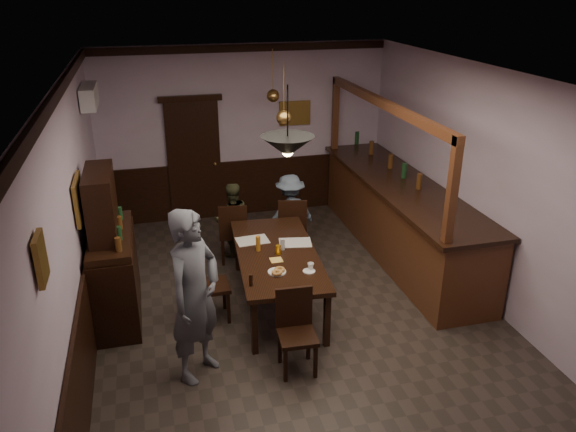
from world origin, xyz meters
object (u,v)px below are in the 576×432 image
object	(u,v)px
dining_table	(277,257)
person_seated_right	(290,213)
pendant_brass_far	(273,96)
bar_counter	(400,216)
pendant_brass_mid	(284,118)
sideboard	(112,260)
pendant_iron	(288,146)
soda_can	(278,250)
chair_near	(296,326)
chair_side	(205,281)
chair_far_right	(292,225)
person_standing	(195,296)
person_seated_left	(232,219)
chair_far_left	(233,230)
coffee_cup	(311,266)

from	to	relation	value
dining_table	person_seated_right	distance (m)	1.62
person_seated_right	pendant_brass_far	world-z (taller)	pendant_brass_far
bar_counter	pendant_brass_mid	size ratio (longest dim) A/B	5.33
sideboard	pendant_iron	xyz separation A→B (m)	(1.96, -1.05, 1.60)
soda_can	sideboard	bearing A→B (deg)	171.52
pendant_brass_far	pendant_brass_mid	bearing A→B (deg)	-97.71
dining_table	chair_near	size ratio (longest dim) A/B	2.43
sideboard	chair_side	bearing A→B (deg)	-19.59
pendant_brass_mid	chair_far_right	bearing A→B (deg)	62.43
bar_counter	pendant_brass_far	distance (m)	2.69
person_standing	bar_counter	xyz separation A→B (m)	(3.33, 2.16, -0.35)
person_seated_right	sideboard	world-z (taller)	sideboard
person_seated_left	pendant_brass_mid	xyz separation A→B (m)	(0.62, -0.82, 1.72)
pendant_iron	soda_can	bearing A→B (deg)	84.65
person_standing	person_seated_right	world-z (taller)	person_standing
soda_can	person_seated_left	bearing A→B (deg)	101.61
person_standing	pendant_brass_far	distance (m)	4.01
chair_near	pendant_brass_far	distance (m)	4.03
chair_far_right	bar_counter	xyz separation A→B (m)	(1.65, -0.23, 0.07)
chair_far_left	chair_side	xyz separation A→B (m)	(-0.59, -1.44, 0.01)
person_seated_left	coffee_cup	size ratio (longest dim) A/B	14.57
person_standing	coffee_cup	distance (m)	1.57
pendant_brass_mid	person_seated_left	bearing A→B (deg)	127.14
person_seated_right	pendant_brass_far	distance (m)	1.83
chair_far_left	coffee_cup	world-z (taller)	chair_far_left
chair_far_right	chair_near	bearing A→B (deg)	89.88
dining_table	chair_far_left	distance (m)	1.36
person_standing	pendant_brass_far	bearing A→B (deg)	18.14
pendant_iron	pendant_brass_far	size ratio (longest dim) A/B	0.92
chair_far_right	person_seated_left	xyz separation A→B (m)	(-0.86, 0.35, 0.04)
dining_table	bar_counter	world-z (taller)	bar_counter
dining_table	person_standing	world-z (taller)	person_standing
chair_near	chair_side	xyz separation A→B (m)	(-0.84, 1.18, 0.03)
chair_far_left	chair_near	size ratio (longest dim) A/B	1.02
coffee_cup	pendant_iron	xyz separation A→B (m)	(-0.35, -0.25, 1.57)
soda_can	bar_counter	distance (m)	2.42
coffee_cup	chair_near	bearing A→B (deg)	-112.58
dining_table	pendant_iron	size ratio (longest dim) A/B	3.06
chair_side	dining_table	bearing A→B (deg)	-82.45
chair_far_left	pendant_brass_mid	xyz separation A→B (m)	(0.64, -0.54, 1.77)
chair_far_left	pendant_brass_mid	world-z (taller)	pendant_brass_mid
chair_far_left	chair_near	distance (m)	2.63
chair_far_left	person_seated_left	world-z (taller)	person_seated_left
bar_counter	pendant_iron	size ratio (longest dim) A/B	5.82
chair_side	soda_can	distance (m)	0.99
pendant_brass_mid	person_seated_right	bearing A→B (deg)	69.47
person_seated_right	pendant_iron	xyz separation A→B (m)	(-0.63, -2.31, 1.75)
chair_side	person_seated_left	bearing A→B (deg)	-20.29
soda_can	pendant_iron	xyz separation A→B (m)	(-0.07, -0.74, 1.56)
dining_table	soda_can	distance (m)	0.14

